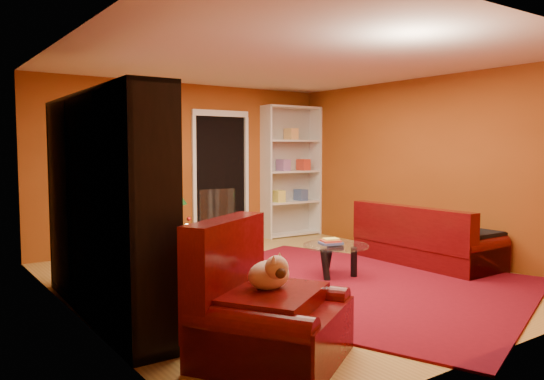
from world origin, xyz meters
TOP-DOWN VIEW (x-y plane):
  - floor at (0.00, 0.00)m, footprint 5.00×5.50m
  - ceiling at (0.00, 0.00)m, footprint 5.00×5.50m
  - wall_back at (0.00, 2.77)m, footprint 5.00×0.05m
  - wall_left at (-2.52, 0.00)m, footprint 0.05×5.50m
  - wall_right at (2.52, 0.00)m, footprint 0.05×5.50m
  - doorway at (0.60, 2.73)m, footprint 1.06×0.60m
  - rug at (0.32, -0.64)m, footprint 4.42×4.74m
  - media_unit at (-2.27, -0.08)m, footprint 0.47×2.71m
  - christmas_tree at (-0.76, 2.15)m, footprint 1.37×1.37m
  - gift_box_teal at (-1.21, 2.34)m, footprint 0.38×0.38m
  - gift_box_green at (-0.49, 1.41)m, footprint 0.27×0.27m
  - gift_box_red at (-0.61, 2.59)m, footprint 0.25×0.25m
  - white_bookshelf at (1.95, 2.57)m, footprint 1.11×0.44m
  - armchair at (-1.60, -1.87)m, footprint 1.48×1.48m
  - dog at (-1.59, -1.81)m, footprint 0.50×0.47m
  - sofa at (2.02, -0.39)m, footprint 0.87×1.93m
  - coffee_table at (0.47, -0.27)m, footprint 0.99×0.99m
  - acrylic_chair at (-0.48, 0.75)m, footprint 0.53×0.57m

SIDE VIEW (x-z plane):
  - floor at x=0.00m, z-range -0.05..0.00m
  - rug at x=0.32m, z-range 0.00..0.02m
  - gift_box_red at x=-0.61m, z-range 0.00..0.22m
  - gift_box_green at x=-0.49m, z-range 0.00..0.25m
  - gift_box_teal at x=-1.21m, z-range 0.00..0.30m
  - coffee_table at x=0.47m, z-range -0.04..0.46m
  - sofa at x=2.02m, z-range 0.00..0.83m
  - armchair at x=-1.60m, z-range 0.00..0.84m
  - acrylic_chair at x=-0.48m, z-range 0.00..0.95m
  - dog at x=-1.59m, z-range 0.49..0.76m
  - christmas_tree at x=-0.76m, z-range -0.03..1.85m
  - media_unit at x=-2.27m, z-range 0.00..2.07m
  - doorway at x=0.60m, z-range -0.03..2.13m
  - white_bookshelf at x=1.95m, z-range -0.03..2.34m
  - wall_back at x=0.00m, z-range 0.00..2.60m
  - wall_left at x=-2.52m, z-range 0.00..2.60m
  - wall_right at x=2.52m, z-range 0.00..2.60m
  - ceiling at x=0.00m, z-range 2.60..2.65m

